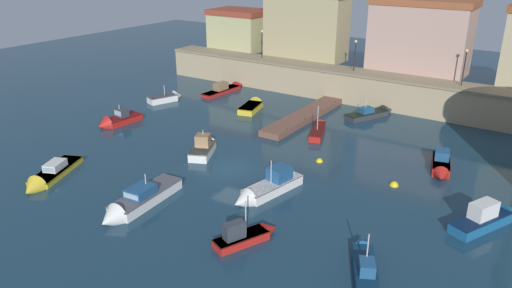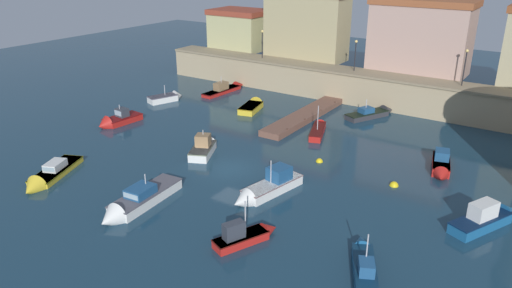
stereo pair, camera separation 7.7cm
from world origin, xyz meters
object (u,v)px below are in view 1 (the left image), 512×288
Objects in this scene: moored_boat_4 at (373,113)px; mooring_buoy_0 at (319,162)px; quay_lamp_0 at (262,40)px; moored_boat_5 at (47,177)px; moored_boat_2 at (136,202)px; moored_boat_6 at (318,129)px; moored_boat_3 at (253,106)px; moored_boat_1 at (266,188)px; moored_boat_9 at (365,265)px; quay_lamp_2 at (465,62)px; moored_boat_13 at (167,98)px; quay_lamp_1 at (355,51)px; moored_boat_12 at (226,88)px; moored_boat_7 at (116,120)px; moored_boat_10 at (441,165)px; moored_boat_8 at (488,217)px; mooring_buoy_1 at (394,186)px; moored_boat_0 at (204,146)px; moored_boat_11 at (247,235)px.

moored_boat_4 reaches higher than mooring_buoy_0.
moored_boat_5 is (1.62, -33.38, -5.76)m from quay_lamp_0.
moored_boat_2 is at bearing 71.85° from moored_boat_5.
moored_boat_3 is at bearing 54.83° from moored_boat_6.
moored_boat_9 reaches higher than moored_boat_1.
quay_lamp_2 is 33.23m from moored_boat_13.
moored_boat_9 is at bearing 73.21° from moored_boat_5.
moored_boat_12 is at bearing -161.83° from quay_lamp_1.
quay_lamp_2 is 0.75× the size of moored_boat_7.
quay_lamp_1 is at bearing -159.50° from moored_boat_1.
quay_lamp_1 is at bearing 171.45° from moored_boat_2.
moored_boat_10 is 0.69× the size of moored_boat_12.
quay_lamp_0 reaches higher than moored_boat_12.
moored_boat_8 is at bearing -112.57° from moored_boat_12.
quay_lamp_1 is 0.62× the size of moored_boat_6.
moored_boat_6 is at bearing -131.36° from quay_lamp_2.
moored_boat_9 reaches higher than moored_boat_12.
moored_boat_12 is (-2.17, -4.93, -5.68)m from quay_lamp_0.
moored_boat_4 is 0.99× the size of moored_boat_9.
quay_lamp_2 is 5.52× the size of mooring_buoy_1.
moored_boat_0 reaches higher than moored_boat_5.
moored_boat_9 is at bearing -57.67° from moored_boat_11.
mooring_buoy_1 is at bearing -90.66° from quay_lamp_2.
mooring_buoy_0 is at bearing -81.45° from moored_boat_10.
moored_boat_0 is 11.94m from moored_boat_6.
moored_boat_7 reaches higher than mooring_buoy_0.
mooring_buoy_0 is at bearing -84.78° from moored_boat_13.
moored_boat_2 is 1.01× the size of moored_boat_12.
moored_boat_5 is 0.93× the size of moored_boat_12.
moored_boat_10 is at bearing -26.53° from moored_boat_9.
moored_boat_0 is at bearing 91.40° from moored_boat_7.
moored_boat_5 is (-11.22, -33.38, -5.74)m from quay_lamp_1.
moored_boat_9 reaches higher than moored_boat_3.
moored_boat_7 is at bearing 97.71° from moored_boat_6.
moored_boat_8 is at bearing 118.33° from moored_boat_1.
moored_boat_7 is (-4.09, -21.39, -5.64)m from quay_lamp_0.
quay_lamp_2 reaches higher than moored_boat_9.
moored_boat_4 is at bearing -38.70° from moored_boat_6.
quay_lamp_0 is 14.55m from moored_boat_13.
moored_boat_4 is 10.44× the size of mooring_buoy_0.
moored_boat_11 reaches higher than moored_boat_2.
quay_lamp_0 reaches higher than moored_boat_4.
quay_lamp_0 is 38.54m from moored_boat_8.
quay_lamp_1 is 0.72× the size of moored_boat_0.
moored_boat_5 reaches higher than mooring_buoy_0.
moored_boat_0 is at bearing -101.79° from quay_lamp_1.
quay_lamp_1 is 0.94× the size of quay_lamp_2.
moored_boat_1 reaches higher than moored_boat_13.
moored_boat_7 is at bearing -100.81° from quay_lamp_0.
moored_boat_1 is 1.33× the size of moored_boat_7.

